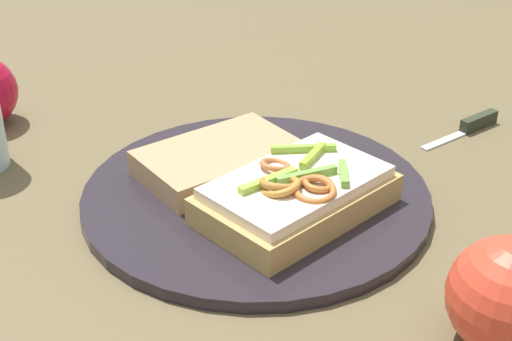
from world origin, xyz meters
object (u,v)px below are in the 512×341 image
at_px(bread_slice_side, 219,159).
at_px(knife, 471,126).
at_px(sandwich, 297,194).
at_px(apple_3, 509,297).
at_px(plate, 256,195).

bearing_deg(bread_slice_side, knife, 165.33).
xyz_separation_m(sandwich, apple_3, (-0.07, 0.18, 0.01)).
distance_m(plate, bread_slice_side, 0.05).
bearing_deg(bread_slice_side, sandwich, 96.59).
bearing_deg(apple_3, knife, -120.76).
xyz_separation_m(apple_3, knife, (-0.17, -0.29, -0.03)).
relative_size(sandwich, bread_slice_side, 1.31).
distance_m(bread_slice_side, knife, 0.29).
bearing_deg(bread_slice_side, plate, 96.82).
bearing_deg(knife, bread_slice_side, -14.72).
bearing_deg(knife, plate, -4.90).
relative_size(plate, apple_3, 3.79).
bearing_deg(sandwich, knife, 178.95).
xyz_separation_m(bread_slice_side, knife, (-0.28, -0.01, -0.02)).
bearing_deg(sandwich, apple_3, 87.79).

